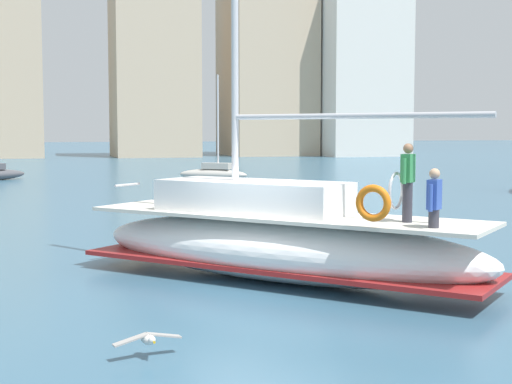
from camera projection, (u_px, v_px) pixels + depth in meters
name	position (u px, v px, depth m)	size (l,w,h in m)	color
ground_plane	(253.00, 287.00, 15.76)	(400.00, 400.00, 0.00)	#38607A
main_sailboat	(278.00, 239.00, 16.37)	(8.26, 8.70, 13.31)	white
moored_catamaran	(214.00, 173.00, 49.02)	(4.53, 3.51, 6.92)	#B7B2A8
seagull	(148.00, 339.00, 10.80)	(1.03, 0.48, 0.17)	silver
waterfront_buildings	(111.00, 71.00, 92.52)	(82.98, 19.96, 23.18)	#B2B7BC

